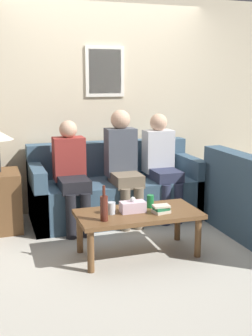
{
  "coord_description": "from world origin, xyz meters",
  "views": [
    {
      "loc": [
        -1.38,
        -4.12,
        1.63
      ],
      "look_at": [
        -0.06,
        -0.1,
        0.72
      ],
      "focal_mm": 45.0,
      "sensor_mm": 36.0,
      "label": 1
    }
  ],
  "objects_px": {
    "drinking_glass": "(111,208)",
    "person_right": "(162,161)",
    "wine_bottle": "(104,208)",
    "couch_main": "(115,191)",
    "person_left": "(71,171)",
    "person_middle": "(123,161)",
    "coffee_table": "(138,218)"
  },
  "relations": [
    {
      "from": "person_middle",
      "to": "person_left",
      "type": "bearing_deg",
      "value": -176.41
    },
    {
      "from": "couch_main",
      "to": "person_left",
      "type": "bearing_deg",
      "value": -159.33
    },
    {
      "from": "coffee_table",
      "to": "person_middle",
      "type": "xyz_separation_m",
      "value": [
        0.16,
        0.96,
        0.34
      ]
    },
    {
      "from": "person_middle",
      "to": "person_right",
      "type": "height_order",
      "value": "person_middle"
    },
    {
      "from": "wine_bottle",
      "to": "person_right",
      "type": "distance_m",
      "value": 1.51
    },
    {
      "from": "couch_main",
      "to": "person_middle",
      "type": "distance_m",
      "value": 0.43
    },
    {
      "from": "person_left",
      "to": "person_right",
      "type": "xyz_separation_m",
      "value": [
        1.09,
        0.07,
        0.02
      ]
    },
    {
      "from": "couch_main",
      "to": "person_left",
      "type": "height_order",
      "value": "person_left"
    },
    {
      "from": "wine_bottle",
      "to": "person_left",
      "type": "distance_m",
      "value": 1.06
    },
    {
      "from": "couch_main",
      "to": "person_right",
      "type": "distance_m",
      "value": 0.65
    },
    {
      "from": "person_left",
      "to": "wine_bottle",
      "type": "bearing_deg",
      "value": -85.84
    },
    {
      "from": "person_left",
      "to": "person_middle",
      "type": "height_order",
      "value": "person_middle"
    },
    {
      "from": "wine_bottle",
      "to": "drinking_glass",
      "type": "height_order",
      "value": "wine_bottle"
    },
    {
      "from": "wine_bottle",
      "to": "person_right",
      "type": "relative_size",
      "value": 0.26
    },
    {
      "from": "coffee_table",
      "to": "drinking_glass",
      "type": "distance_m",
      "value": 0.28
    },
    {
      "from": "wine_bottle",
      "to": "person_right",
      "type": "xyz_separation_m",
      "value": [
        1.01,
        1.12,
        0.13
      ]
    },
    {
      "from": "couch_main",
      "to": "person_middle",
      "type": "bearing_deg",
      "value": -75.45
    },
    {
      "from": "couch_main",
      "to": "coffee_table",
      "type": "distance_m",
      "value": 1.13
    },
    {
      "from": "wine_bottle",
      "to": "person_left",
      "type": "xyz_separation_m",
      "value": [
        -0.08,
        1.05,
        0.11
      ]
    },
    {
      "from": "wine_bottle",
      "to": "person_right",
      "type": "height_order",
      "value": "person_right"
    },
    {
      "from": "couch_main",
      "to": "wine_bottle",
      "type": "xyz_separation_m",
      "value": [
        -0.48,
        -1.26,
        0.22
      ]
    },
    {
      "from": "couch_main",
      "to": "wine_bottle",
      "type": "bearing_deg",
      "value": -110.85
    },
    {
      "from": "wine_bottle",
      "to": "person_left",
      "type": "bearing_deg",
      "value": 94.16
    },
    {
      "from": "person_middle",
      "to": "couch_main",
      "type": "bearing_deg",
      "value": 104.55
    },
    {
      "from": "drinking_glass",
      "to": "person_middle",
      "type": "height_order",
      "value": "person_middle"
    },
    {
      "from": "wine_bottle",
      "to": "couch_main",
      "type": "bearing_deg",
      "value": 69.15
    },
    {
      "from": "wine_bottle",
      "to": "person_left",
      "type": "relative_size",
      "value": 0.27
    },
    {
      "from": "drinking_glass",
      "to": "person_right",
      "type": "bearing_deg",
      "value": 46.82
    },
    {
      "from": "coffee_table",
      "to": "person_right",
      "type": "distance_m",
      "value": 1.22
    },
    {
      "from": "drinking_glass",
      "to": "person_right",
      "type": "xyz_separation_m",
      "value": [
        0.9,
        0.96,
        0.2
      ]
    },
    {
      "from": "wine_bottle",
      "to": "person_middle",
      "type": "bearing_deg",
      "value": 64.25
    },
    {
      "from": "wine_bottle",
      "to": "person_middle",
      "type": "relative_size",
      "value": 0.25
    }
  ]
}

